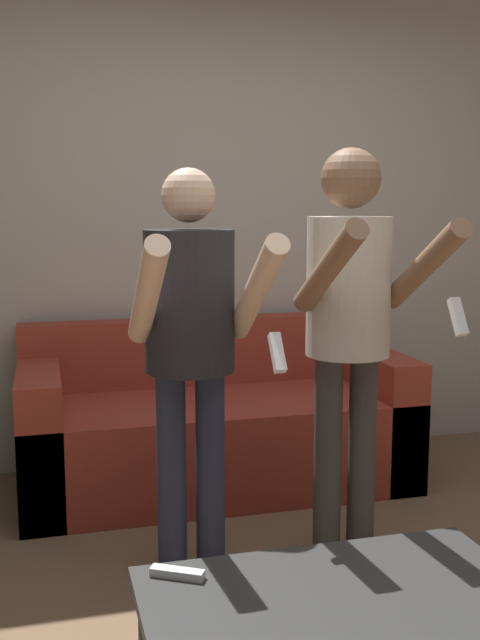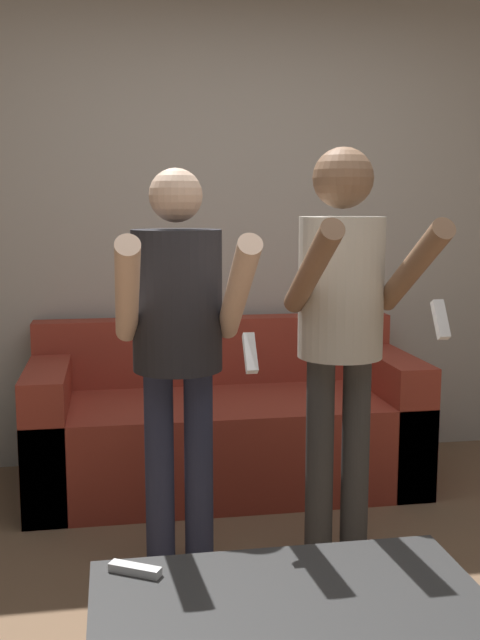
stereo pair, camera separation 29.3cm
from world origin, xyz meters
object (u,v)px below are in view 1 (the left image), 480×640
Objects in this scene: couch at (215,428)px; coffee_table at (341,610)px; person_standing_left at (191,331)px; person_standing_right at (350,309)px; remote_on_table at (177,573)px.

coffee_table is (-0.11, -1.92, 0.08)m from couch.
coffee_table is (0.20, -0.96, -0.59)m from person_standing_left.
person_standing_right is 11.00× the size of remote_on_table.
couch is 1.18× the size of person_standing_right.
coffee_table is 0.45m from remote_on_table.
person_standing_right reaches higher than remote_on_table.
couch is at bearing 72.03° from person_standing_left.
coffee_table is at bearing -78.27° from person_standing_left.
person_standing_right is 1.24m from coffee_table.
couch reaches higher than remote_on_table.
person_standing_left is at bearing -179.91° from person_standing_right.
couch is at bearing 108.02° from person_standing_right.
couch reaches higher than coffee_table.
remote_on_table is at bearing -106.40° from couch.
person_standing_left reaches higher than coffee_table.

